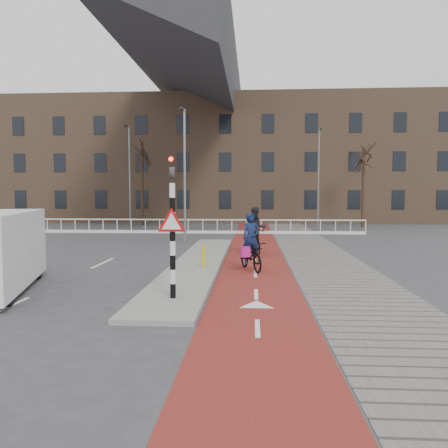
{
  "coord_description": "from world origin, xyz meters",
  "views": [
    {
      "loc": [
        1.38,
        -12.72,
        2.74
      ],
      "look_at": [
        0.24,
        5.0,
        1.5
      ],
      "focal_mm": 35.0,
      "sensor_mm": 36.0,
      "label": 1
    }
  ],
  "objects": [
    {
      "name": "streetlight_right",
      "position": [
        6.72,
        23.0,
        3.95
      ],
      "size": [
        0.12,
        0.12,
        7.9
      ],
      "primitive_type": "cylinder",
      "color": "slate",
      "rests_on": "ground"
    },
    {
      "name": "bollard",
      "position": [
        -0.34,
        2.56,
        0.53
      ],
      "size": [
        0.12,
        0.12,
        0.81
      ],
      "primitive_type": "cylinder",
      "color": "#CCC10B",
      "rests_on": "curb_island"
    },
    {
      "name": "ground",
      "position": [
        0.0,
        0.0,
        0.0
      ],
      "size": [
        120.0,
        120.0,
        0.0
      ],
      "primitive_type": "plane",
      "color": "#38383A",
      "rests_on": "ground"
    },
    {
      "name": "townhouse_row",
      "position": [
        -3.0,
        32.0,
        7.81
      ],
      "size": [
        46.0,
        10.0,
        15.9
      ],
      "color": "#7F6047",
      "rests_on": "ground"
    },
    {
      "name": "cyclist_near",
      "position": [
        1.35,
        2.73,
        0.7
      ],
      "size": [
        1.35,
        2.09,
        2.05
      ],
      "rotation": [
        0.0,
        0.0,
        0.37
      ],
      "color": "black",
      "rests_on": "bike_lane"
    },
    {
      "name": "sidewalk",
      "position": [
        4.3,
        10.0,
        0.01
      ],
      "size": [
        3.0,
        60.0,
        0.01
      ],
      "primitive_type": "cube",
      "color": "slate",
      "rests_on": "ground"
    },
    {
      "name": "tree_mid",
      "position": [
        -8.15,
        24.77,
        3.61
      ],
      "size": [
        0.26,
        0.26,
        7.23
      ],
      "primitive_type": "cylinder",
      "color": "black",
      "rests_on": "ground"
    },
    {
      "name": "curb_island",
      "position": [
        -0.7,
        4.0,
        0.06
      ],
      "size": [
        1.8,
        16.0,
        0.12
      ],
      "primitive_type": "cube",
      "color": "gray",
      "rests_on": "ground"
    },
    {
      "name": "railing",
      "position": [
        -5.0,
        17.0,
        0.31
      ],
      "size": [
        28.0,
        0.1,
        0.99
      ],
      "color": "silver",
      "rests_on": "ground"
    },
    {
      "name": "cyclist_far",
      "position": [
        1.56,
        6.62,
        0.89
      ],
      "size": [
        1.02,
        2.07,
        2.13
      ],
      "rotation": [
        0.0,
        0.0,
        0.16
      ],
      "color": "black",
      "rests_on": "bike_lane"
    },
    {
      "name": "traffic_signal",
      "position": [
        -0.6,
        -2.02,
        1.99
      ],
      "size": [
        0.8,
        0.8,
        3.68
      ],
      "color": "black",
      "rests_on": "curb_island"
    },
    {
      "name": "streetlight_near",
      "position": [
        -2.32,
        11.15,
        3.66
      ],
      "size": [
        0.12,
        0.12,
        7.32
      ],
      "primitive_type": "cylinder",
      "color": "slate",
      "rests_on": "ground"
    },
    {
      "name": "tree_right",
      "position": [
        10.33,
        23.19,
        3.22
      ],
      "size": [
        0.24,
        0.24,
        6.45
      ],
      "primitive_type": "cylinder",
      "color": "black",
      "rests_on": "ground"
    },
    {
      "name": "bike_lane",
      "position": [
        1.5,
        10.0,
        0.01
      ],
      "size": [
        2.5,
        60.0,
        0.01
      ],
      "primitive_type": "cube",
      "color": "maroon",
      "rests_on": "ground"
    },
    {
      "name": "streetlight_left",
      "position": [
        -8.73,
        22.92,
        4.15
      ],
      "size": [
        0.12,
        0.12,
        8.3
      ],
      "primitive_type": "cylinder",
      "color": "slate",
      "rests_on": "ground"
    }
  ]
}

